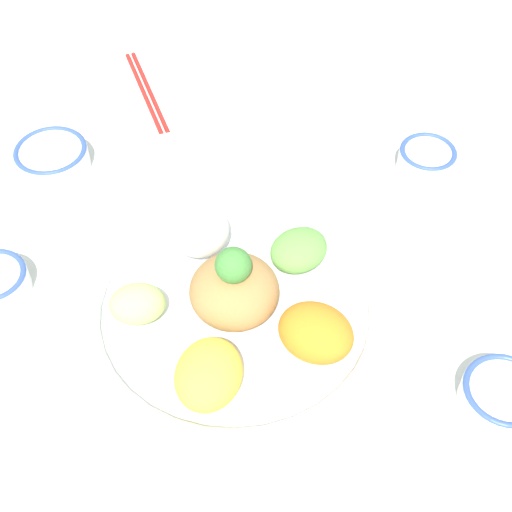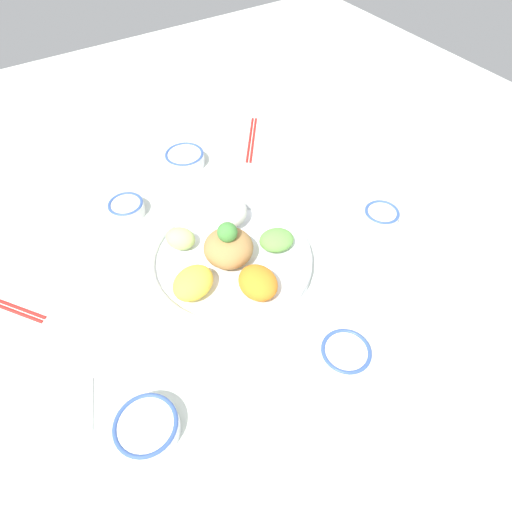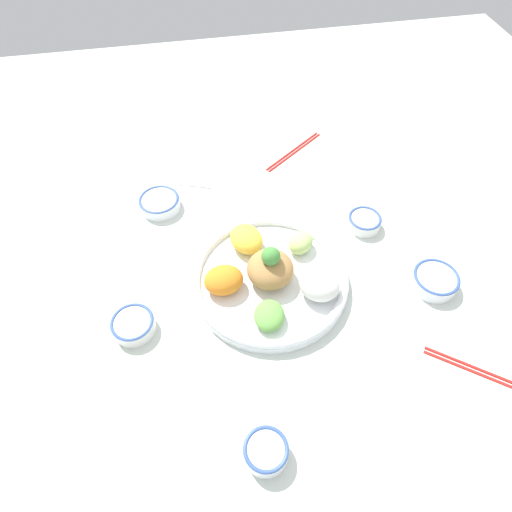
# 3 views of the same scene
# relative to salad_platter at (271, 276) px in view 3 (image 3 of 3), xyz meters

# --- Properties ---
(ground_plane) EXTENTS (2.40, 2.40, 0.00)m
(ground_plane) POSITION_rel_salad_platter_xyz_m (-0.01, 0.00, -0.03)
(ground_plane) COLOR silver
(salad_platter) EXTENTS (0.35, 0.35, 0.12)m
(salad_platter) POSITION_rel_salad_platter_xyz_m (0.00, 0.00, 0.00)
(salad_platter) COLOR white
(salad_platter) RESTS_ON ground_plane
(sauce_bowl_red) EXTENTS (0.08, 0.08, 0.03)m
(sauce_bowl_red) POSITION_rel_salad_platter_xyz_m (0.13, -0.27, -0.01)
(sauce_bowl_red) COLOR white
(sauce_bowl_red) RESTS_ON ground_plane
(rice_bowl_blue) EXTENTS (0.10, 0.10, 0.04)m
(rice_bowl_blue) POSITION_rel_salad_platter_xyz_m (-0.08, -0.36, -0.01)
(rice_bowl_blue) COLOR white
(rice_bowl_blue) RESTS_ON ground_plane
(sauce_bowl_dark) EXTENTS (0.08, 0.08, 0.04)m
(sauce_bowl_dark) POSITION_rel_salad_platter_xyz_m (-0.36, 0.09, -0.01)
(sauce_bowl_dark) COLOR white
(sauce_bowl_dark) RESTS_ON ground_plane
(rice_bowl_plain) EXTENTS (0.09, 0.09, 0.03)m
(rice_bowl_plain) POSITION_rel_salad_platter_xyz_m (-0.06, 0.31, -0.01)
(rice_bowl_plain) COLOR white
(rice_bowl_plain) RESTS_ON ground_plane
(sauce_bowl_far) EXTENTS (0.10, 0.10, 0.03)m
(sauce_bowl_far) POSITION_rel_salad_platter_xyz_m (0.29, 0.24, -0.01)
(sauce_bowl_far) COLOR white
(sauce_bowl_far) RESTS_ON ground_plane
(chopsticks_pair_near) EXTENTS (0.15, 0.20, 0.01)m
(chopsticks_pair_near) POSITION_rel_salad_platter_xyz_m (0.45, -0.16, -0.02)
(chopsticks_pair_near) COLOR red
(chopsticks_pair_near) RESTS_ON ground_plane
(chopsticks_pair_far) EXTENTS (0.14, 0.18, 0.01)m
(chopsticks_pair_far) POSITION_rel_salad_platter_xyz_m (-0.29, -0.36, -0.02)
(chopsticks_pair_far) COLOR red
(chopsticks_pair_far) RESTS_ON ground_plane
(serving_spoon_main) EXTENTS (0.07, 0.13, 0.01)m
(serving_spoon_main) POSITION_rel_salad_platter_xyz_m (0.35, 0.11, -0.02)
(serving_spoon_main) COLOR silver
(serving_spoon_main) RESTS_ON ground_plane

